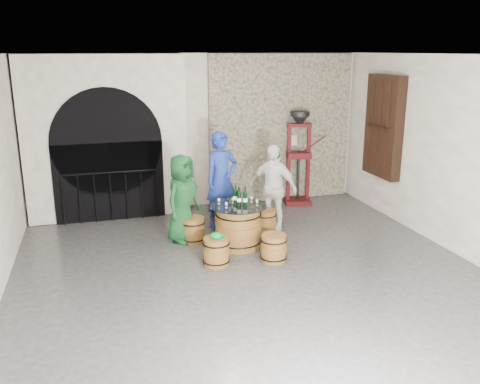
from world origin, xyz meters
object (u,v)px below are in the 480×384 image
object	(u,v)px
person_green	(182,198)
barrel_stool_near_left	(216,251)
barrel_stool_far	(226,219)
side_barrel	(222,204)
barrel_stool_left	(193,230)
corking_press	(299,151)
barrel_table	(238,226)
barrel_stool_right	(265,222)
wine_bottle_center	(245,198)
barrel_stool_near_right	(274,248)
wine_bottle_right	(236,196)
person_white	(273,188)
wine_bottle_left	(239,198)
person_blue	(222,180)

from	to	relation	value
person_green	barrel_stool_near_left	bearing A→B (deg)	-119.19
barrel_stool_far	side_barrel	bearing A→B (deg)	81.88
barrel_stool_left	person_green	distance (m)	0.59
corking_press	barrel_stool_near_left	bearing A→B (deg)	-121.88
barrel_table	barrel_stool_far	bearing A→B (deg)	90.78
side_barrel	corking_press	distance (m)	2.16
barrel_stool_right	barrel_table	bearing A→B (deg)	-142.14
side_barrel	person_green	bearing A→B (deg)	-137.04
wine_bottle_center	corking_press	world-z (taller)	corking_press
barrel_stool_near_right	wine_bottle_center	xyz separation A→B (m)	(-0.27, 0.69, 0.65)
barrel_stool_left	corking_press	distance (m)	3.25
person_green	barrel_stool_near_right	bearing A→B (deg)	-90.55
barrel_stool_left	barrel_stool_near_left	world-z (taller)	same
barrel_stool_near_left	wine_bottle_right	bearing A→B (deg)	54.96
person_white	wine_bottle_left	world-z (taller)	person_white
person_white	side_barrel	distance (m)	1.18
wine_bottle_left	barrel_stool_left	bearing A→B (deg)	147.18
person_blue	wine_bottle_center	xyz separation A→B (m)	(0.12, -1.14, -0.04)
barrel_stool_far	person_blue	xyz separation A→B (m)	(-0.00, 0.26, 0.70)
barrel_table	person_white	world-z (taller)	person_white
barrel_stool_near_right	wine_bottle_center	world-z (taller)	wine_bottle_center
person_white	wine_bottle_right	xyz separation A→B (m)	(-0.86, -0.54, 0.06)
person_blue	corking_press	bearing A→B (deg)	9.02
person_blue	person_white	distance (m)	0.97
barrel_stool_near_right	wine_bottle_left	xyz separation A→B (m)	(-0.36, 0.73, 0.65)
barrel_stool_left	person_white	world-z (taller)	person_white
wine_bottle_right	corking_press	world-z (taller)	corking_press
barrel_stool_near_right	corking_press	world-z (taller)	corking_press
barrel_stool_left	wine_bottle_right	world-z (taller)	wine_bottle_right
barrel_stool_far	person_white	distance (m)	1.05
person_green	wine_bottle_left	distance (m)	1.03
barrel_stool_near_right	person_blue	distance (m)	2.00
barrel_stool_near_left	person_white	distance (m)	1.98
barrel_stool_left	barrel_stool_near_right	distance (m)	1.60
barrel_stool_near_right	person_white	size ratio (longest dim) A/B	0.27
barrel_table	barrel_stool_near_right	xyz separation A→B (m)	(0.37, -0.74, -0.15)
barrel_stool_near_right	wine_bottle_center	size ratio (longest dim) A/B	1.36
barrel_stool_right	person_green	bearing A→B (deg)	178.72
barrel_table	wine_bottle_right	xyz separation A→B (m)	(-0.02, 0.11, 0.51)
wine_bottle_left	wine_bottle_center	size ratio (longest dim) A/B	1.00
person_white	corking_press	bearing A→B (deg)	97.99
wine_bottle_left	person_green	bearing A→B (deg)	147.24
barrel_table	person_blue	distance (m)	1.22
barrel_table	barrel_stool_left	size ratio (longest dim) A/B	2.17
barrel_stool_far	person_blue	distance (m)	0.74
barrel_stool_left	person_white	bearing A→B (deg)	7.71
person_green	barrel_stool_left	bearing A→B (deg)	-76.66
wine_bottle_center	barrel_stool_right	bearing A→B (deg)	45.63
person_green	corking_press	distance (m)	3.21
wine_bottle_right	barrel_stool_near_left	bearing A→B (deg)	-125.04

